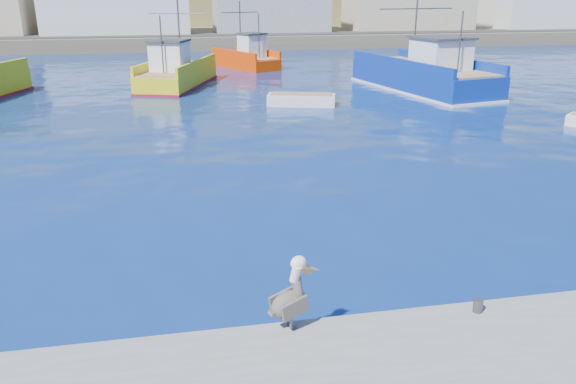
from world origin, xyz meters
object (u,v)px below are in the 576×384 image
object	(u,v)px
skiff_far	(421,62)
pelican	(292,298)
trawler_blue	(425,75)
trawler_yellow_b	(176,74)
boat_orange	(247,57)
skiff_mid	(301,101)

from	to	relation	value
skiff_far	pelican	bearing A→B (deg)	-116.59
trawler_blue	skiff_far	bearing A→B (deg)	67.24
trawler_yellow_b	pelican	world-z (taller)	trawler_yellow_b
trawler_blue	boat_orange	distance (m)	18.74
trawler_yellow_b	boat_orange	world-z (taller)	trawler_yellow_b
trawler_yellow_b	skiff_mid	size ratio (longest dim) A/B	2.35
skiff_mid	skiff_far	distance (m)	23.86
trawler_blue	boat_orange	world-z (taller)	trawler_blue
skiff_mid	trawler_blue	bearing A→B (deg)	20.79
trawler_blue	pelican	xyz separation A→B (m)	(-15.60, -28.88, 0.02)
trawler_yellow_b	trawler_blue	distance (m)	18.45
trawler_yellow_b	skiff_mid	xyz separation A→B (m)	(7.70, -9.15, -0.68)
trawler_yellow_b	skiff_far	xyz separation A→B (m)	(23.54, 8.68, -0.68)
boat_orange	pelican	xyz separation A→B (m)	(-4.52, -44.00, 0.15)
trawler_blue	skiff_far	size ratio (longest dim) A/B	3.42
boat_orange	trawler_yellow_b	bearing A→B (deg)	-124.00
trawler_yellow_b	trawler_blue	bearing A→B (deg)	-16.94
trawler_blue	pelican	world-z (taller)	trawler_blue
trawler_blue	skiff_mid	size ratio (longest dim) A/B	3.03
skiff_mid	skiff_far	size ratio (longest dim) A/B	1.13
boat_orange	pelican	bearing A→B (deg)	-95.87
skiff_far	trawler_blue	bearing A→B (deg)	-112.76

